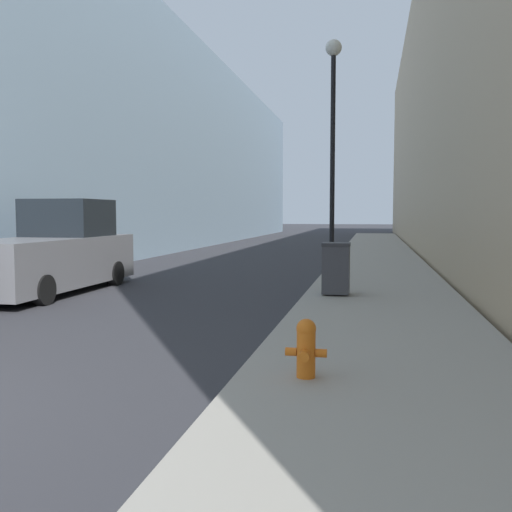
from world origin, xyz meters
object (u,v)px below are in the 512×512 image
Objects in this scene: lamppost at (333,125)px; pickup_truck at (52,254)px; trash_bin at (336,268)px; fire_hydrant at (306,347)px.

pickup_truck is (-6.47, -3.28, -3.34)m from lamppost.
lamppost is (-0.34, 3.47, 3.54)m from trash_bin.
trash_bin reaches higher than fire_hydrant.
pickup_truck is at bearing -153.12° from lamppost.
lamppost is at bearing 95.62° from trash_bin.
lamppost is at bearing 26.88° from pickup_truck.
pickup_truck reaches higher than trash_bin.
fire_hydrant is at bearing -89.21° from trash_bin.
fire_hydrant is at bearing -87.49° from lamppost.
lamppost reaches higher than pickup_truck.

